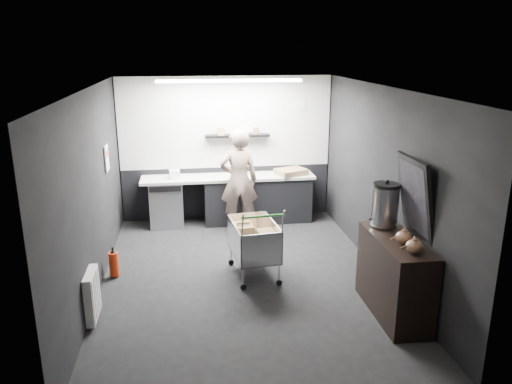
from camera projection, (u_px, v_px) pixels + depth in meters
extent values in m
plane|color=black|center=(244.00, 278.00, 7.20)|extent=(5.50, 5.50, 0.00)
plane|color=white|center=(242.00, 88.00, 6.44)|extent=(5.50, 5.50, 0.00)
plane|color=black|center=(226.00, 149.00, 9.43)|extent=(5.50, 0.00, 5.50)
plane|color=black|center=(280.00, 278.00, 4.21)|extent=(5.50, 0.00, 5.50)
plane|color=black|center=(92.00, 194.00, 6.55)|extent=(0.00, 5.50, 5.50)
plane|color=black|center=(383.00, 183.00, 7.09)|extent=(0.00, 5.50, 5.50)
cube|color=silver|center=(226.00, 123.00, 9.27)|extent=(3.95, 0.02, 1.70)
cube|color=black|center=(227.00, 192.00, 9.65)|extent=(3.95, 0.02, 1.00)
cube|color=black|center=(237.00, 136.00, 9.26)|extent=(1.20, 0.22, 0.04)
cylinder|color=silver|center=(300.00, 105.00, 9.36)|extent=(0.20, 0.03, 0.20)
cube|color=silver|center=(107.00, 158.00, 7.73)|extent=(0.02, 0.30, 0.40)
cube|color=red|center=(107.00, 154.00, 7.71)|extent=(0.02, 0.22, 0.10)
cube|color=silver|center=(92.00, 295.00, 5.99)|extent=(0.10, 0.50, 0.60)
cube|color=white|center=(230.00, 81.00, 8.20)|extent=(2.40, 0.20, 0.04)
cube|color=black|center=(258.00, 199.00, 9.45)|extent=(2.00, 0.56, 0.85)
cube|color=beige|center=(228.00, 177.00, 9.25)|extent=(3.20, 0.60, 0.05)
cube|color=#9EA0A5|center=(167.00, 203.00, 9.23)|extent=(0.60, 0.58, 0.85)
cube|color=black|center=(165.00, 189.00, 8.84)|extent=(0.56, 0.02, 0.10)
imported|color=#BCA895|center=(239.00, 181.00, 8.83)|extent=(0.69, 0.46, 1.86)
cube|color=silver|center=(254.00, 254.00, 7.22)|extent=(0.69, 0.98, 0.02)
cube|color=silver|center=(234.00, 240.00, 7.12)|extent=(0.12, 0.92, 0.49)
cube|color=silver|center=(274.00, 238.00, 7.19)|extent=(0.12, 0.92, 0.49)
cube|color=silver|center=(258.00, 251.00, 6.73)|extent=(0.59, 0.08, 0.49)
cube|color=silver|center=(250.00, 228.00, 7.58)|extent=(0.59, 0.08, 0.49)
cylinder|color=silver|center=(240.00, 277.00, 6.83)|extent=(0.02, 0.02, 0.32)
cylinder|color=silver|center=(276.00, 275.00, 6.90)|extent=(0.02, 0.02, 0.32)
cylinder|color=silver|center=(234.00, 253.00, 7.63)|extent=(0.02, 0.02, 0.32)
cylinder|color=silver|center=(267.00, 251.00, 7.70)|extent=(0.02, 0.02, 0.32)
cylinder|color=green|center=(259.00, 217.00, 6.53)|extent=(0.59, 0.10, 0.03)
cube|color=brown|center=(244.00, 237.00, 7.24)|extent=(0.29, 0.35, 0.41)
cube|color=brown|center=(266.00, 244.00, 7.06)|extent=(0.27, 0.33, 0.37)
cylinder|color=black|center=(240.00, 286.00, 6.87)|extent=(0.09, 0.04, 0.09)
cylinder|color=black|center=(234.00, 261.00, 7.67)|extent=(0.09, 0.04, 0.09)
cylinder|color=black|center=(276.00, 284.00, 6.94)|extent=(0.09, 0.04, 0.09)
cylinder|color=black|center=(267.00, 259.00, 7.74)|extent=(0.09, 0.04, 0.09)
cube|color=black|center=(394.00, 277.00, 6.14)|extent=(0.50, 1.33, 0.99)
cylinder|color=silver|center=(385.00, 206.00, 6.34)|extent=(0.33, 0.33, 0.51)
cylinder|color=black|center=(387.00, 185.00, 6.26)|extent=(0.33, 0.33, 0.04)
sphere|color=black|center=(387.00, 182.00, 6.25)|extent=(0.06, 0.06, 0.06)
ellipsoid|color=brown|center=(404.00, 237.00, 5.81)|extent=(0.20, 0.20, 0.16)
ellipsoid|color=brown|center=(414.00, 246.00, 5.55)|extent=(0.20, 0.20, 0.16)
cube|color=black|center=(416.00, 198.00, 5.94)|extent=(0.22, 0.77, 0.99)
cube|color=black|center=(414.00, 198.00, 5.93)|extent=(0.16, 0.66, 0.85)
cylinder|color=red|center=(114.00, 264.00, 7.19)|extent=(0.13, 0.13, 0.36)
cone|color=black|center=(113.00, 251.00, 7.14)|extent=(0.09, 0.09, 0.05)
cylinder|color=black|center=(113.00, 249.00, 7.13)|extent=(0.03, 0.03, 0.05)
cube|color=olive|center=(291.00, 172.00, 9.34)|extent=(0.65, 0.57, 0.11)
cylinder|color=white|center=(238.00, 171.00, 9.24)|extent=(0.19, 0.19, 0.19)
cube|color=silver|center=(175.00, 174.00, 9.04)|extent=(0.20, 0.17, 0.16)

